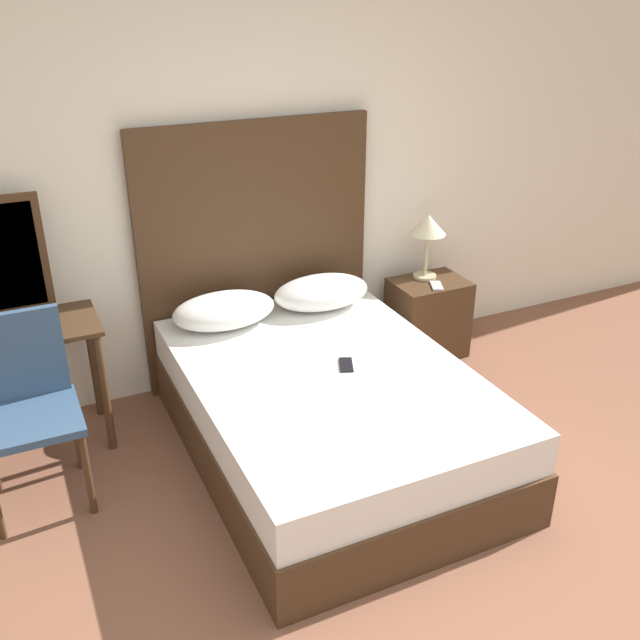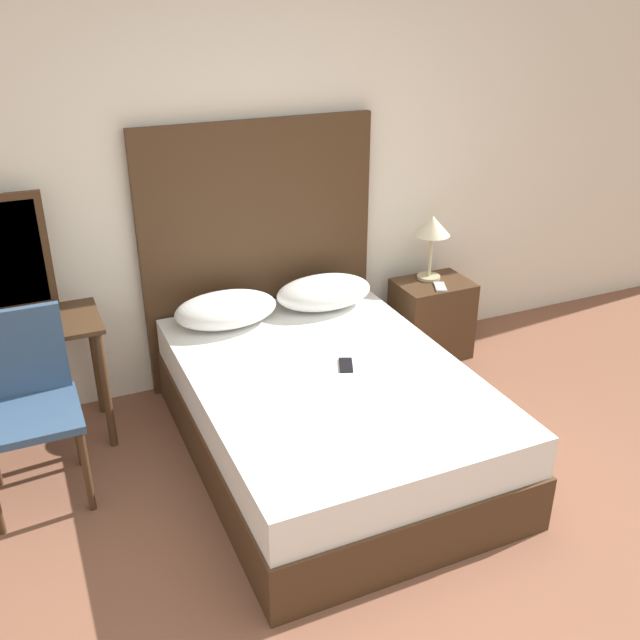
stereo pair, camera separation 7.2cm
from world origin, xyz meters
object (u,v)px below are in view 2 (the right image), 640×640
phone_on_nightstand (440,287)px  vanity_desk (16,351)px  nightstand (431,319)px  phone_on_bed (346,365)px  table_lamp (432,229)px  chair (25,394)px  bed (327,413)px

phone_on_nightstand → vanity_desk: vanity_desk is taller
nightstand → phone_on_bed: bearing=-143.5°
phone_on_bed → nightstand: (1.02, 0.76, -0.26)m
phone_on_bed → table_lamp: bearing=39.0°
nightstand → chair: chair is taller
phone_on_bed → chair: bearing=168.3°
vanity_desk → chair: chair is taller
phone_on_bed → table_lamp: 1.37m
vanity_desk → phone_on_nightstand: bearing=-1.7°
bed → vanity_desk: (-1.48, 0.75, 0.34)m
bed → vanity_desk: vanity_desk is taller
bed → chair: 1.53m
vanity_desk → table_lamp: bearing=1.9°
vanity_desk → phone_on_bed: bearing=-25.0°
nightstand → bed: bearing=-146.0°
table_lamp → vanity_desk: table_lamp is taller
nightstand → vanity_desk: vanity_desk is taller
phone_on_bed → nightstand: bearing=36.5°
table_lamp → phone_on_bed: bearing=-141.0°
phone_on_nightstand → nightstand: bearing=84.3°
table_lamp → phone_on_nightstand: size_ratio=2.66×
chair → phone_on_nightstand: bearing=7.4°
phone_on_bed → phone_on_nightstand: 1.21m
bed → table_lamp: size_ratio=4.52×
phone_on_bed → vanity_desk: bearing=155.0°
chair → phone_on_bed: bearing=-11.7°
table_lamp → bed: bearing=-143.7°
nightstand → table_lamp: table_lamp is taller
table_lamp → vanity_desk: size_ratio=0.49×
nightstand → chair: bearing=-170.6°
vanity_desk → nightstand: bearing=0.3°
bed → nightstand: 1.36m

